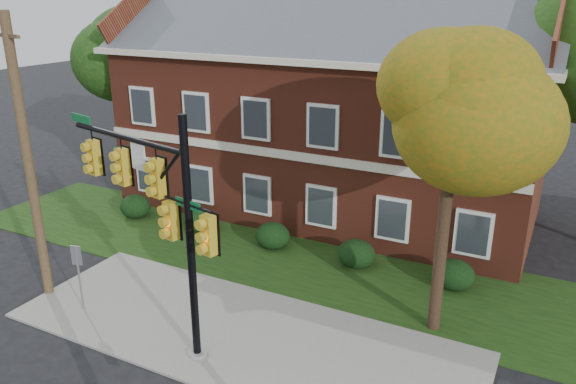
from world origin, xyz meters
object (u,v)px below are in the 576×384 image
at_px(tree_far_rear, 413,6).
at_px(apartment_building, 329,101).
at_px(hedge_left, 199,220).
at_px(traffic_signal, 159,204).
at_px(tree_left_rear, 139,54).
at_px(hedge_center, 273,236).
at_px(hedge_far_left, 135,206).
at_px(tree_near_right, 463,110).
at_px(utility_pole, 28,162).
at_px(sign_post, 78,267).
at_px(hedge_far_right, 454,275).
at_px(hedge_right, 356,254).

bearing_deg(tree_far_rear, apartment_building, -99.71).
relative_size(hedge_left, traffic_signal, 0.21).
bearing_deg(hedge_left, apartment_building, 56.33).
bearing_deg(tree_left_rear, hedge_center, -23.04).
distance_m(hedge_far_left, tree_left_rear, 7.90).
xyz_separation_m(tree_near_right, utility_pole, (-12.16, -3.73, -2.07)).
height_order(hedge_center, sign_post, sign_post).
distance_m(hedge_left, tree_near_right, 12.68).
relative_size(hedge_far_right, tree_far_rear, 0.12).
distance_m(hedge_center, tree_far_rear, 15.57).
bearing_deg(sign_post, tree_far_rear, 60.39).
xyz_separation_m(hedge_center, tree_far_rear, (1.34, 13.09, 8.32)).
distance_m(hedge_far_left, hedge_left, 3.50).
bearing_deg(tree_near_right, utility_pole, -162.93).
relative_size(hedge_far_left, hedge_left, 1.00).
bearing_deg(hedge_far_left, hedge_center, 0.00).
bearing_deg(tree_far_rear, traffic_signal, -92.88).
bearing_deg(traffic_signal, hedge_far_right, 58.88).
xyz_separation_m(apartment_building, hedge_right, (3.50, -5.25, -4.46)).
xyz_separation_m(tree_near_right, tree_left_rear, (-16.95, 6.97, 0.01)).
relative_size(hedge_left, tree_far_rear, 0.12).
relative_size(tree_near_right, tree_left_rear, 0.97).
bearing_deg(hedge_far_left, tree_left_rear, 123.42).
height_order(hedge_right, traffic_signal, traffic_signal).
bearing_deg(apartment_building, hedge_far_right, -36.89).
relative_size(apartment_building, tree_left_rear, 2.12).
bearing_deg(hedge_far_left, utility_pole, -72.57).
bearing_deg(utility_pole, apartment_building, 82.34).
relative_size(hedge_far_right, sign_post, 0.62).
height_order(hedge_far_left, traffic_signal, traffic_signal).
relative_size(hedge_center, hedge_far_right, 1.00).
bearing_deg(traffic_signal, sign_post, -166.67).
bearing_deg(hedge_center, utility_pole, -126.93).
xyz_separation_m(hedge_center, hedge_right, (3.50, 0.00, 0.00)).
xyz_separation_m(tree_near_right, traffic_signal, (-6.88, -3.99, -2.44)).
bearing_deg(sign_post, apartment_building, 58.64).
bearing_deg(tree_near_right, hedge_left, 165.19).
distance_m(tree_left_rear, tree_far_rear, 14.40).
distance_m(utility_pole, sign_post, 3.59).
bearing_deg(sign_post, tree_near_right, 4.12).
relative_size(hedge_right, traffic_signal, 0.21).
height_order(apartment_building, traffic_signal, apartment_building).
bearing_deg(tree_near_right, traffic_signal, -149.88).
relative_size(apartment_building, utility_pole, 2.07).
relative_size(hedge_right, tree_left_rear, 0.16).
xyz_separation_m(hedge_far_left, hedge_center, (7.00, 0.00, 0.00)).
bearing_deg(tree_near_right, tree_left_rear, 157.64).
distance_m(apartment_building, sign_post, 12.94).
bearing_deg(tree_far_rear, tree_near_right, -69.73).
bearing_deg(tree_left_rear, tree_near_right, -22.36).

